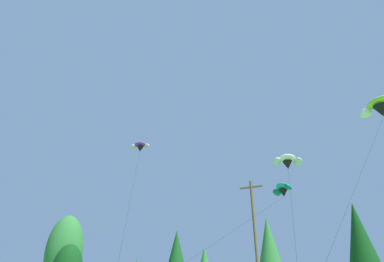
{
  "coord_description": "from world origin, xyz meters",
  "views": [
    {
      "loc": [
        6.78,
        4.44,
        2.41
      ],
      "look_at": [
        -1.79,
        24.81,
        13.73
      ],
      "focal_mm": 30.84,
      "sensor_mm": 36.0,
      "label": 1
    }
  ],
  "objects_px": {
    "parafoil_kite_high_purple": "(140,147)",
    "parafoil_kite_low_white": "(287,162)",
    "utility_pole": "(256,247)",
    "parafoil_kite_mid_lime_white": "(380,107)",
    "parafoil_kite_far_teal": "(282,190)"
  },
  "relations": [
    {
      "from": "parafoil_kite_mid_lime_white",
      "to": "parafoil_kite_low_white",
      "type": "xyz_separation_m",
      "value": [
        -7.87,
        -1.48,
        -4.22
      ]
    },
    {
      "from": "utility_pole",
      "to": "parafoil_kite_low_white",
      "type": "bearing_deg",
      "value": -44.41
    },
    {
      "from": "parafoil_kite_high_purple",
      "to": "parafoil_kite_low_white",
      "type": "bearing_deg",
      "value": -20.82
    },
    {
      "from": "parafoil_kite_far_teal",
      "to": "parafoil_kite_low_white",
      "type": "xyz_separation_m",
      "value": [
        1.31,
        -5.13,
        0.77
      ]
    },
    {
      "from": "utility_pole",
      "to": "parafoil_kite_high_purple",
      "type": "height_order",
      "value": "parafoil_kite_high_purple"
    },
    {
      "from": "parafoil_kite_high_purple",
      "to": "parafoil_kite_mid_lime_white",
      "type": "bearing_deg",
      "value": -12.02
    },
    {
      "from": "parafoil_kite_high_purple",
      "to": "parafoil_kite_far_teal",
      "type": "xyz_separation_m",
      "value": [
        17.5,
        -2.03,
        -8.4
      ]
    },
    {
      "from": "parafoil_kite_high_purple",
      "to": "parafoil_kite_low_white",
      "type": "relative_size",
      "value": 1.67
    },
    {
      "from": "utility_pole",
      "to": "parafoil_kite_mid_lime_white",
      "type": "distance_m",
      "value": 15.85
    },
    {
      "from": "utility_pole",
      "to": "parafoil_kite_high_purple",
      "type": "distance_m",
      "value": 20.3
    },
    {
      "from": "parafoil_kite_mid_lime_white",
      "to": "parafoil_kite_far_teal",
      "type": "bearing_deg",
      "value": 158.33
    },
    {
      "from": "utility_pole",
      "to": "parafoil_kite_mid_lime_white",
      "type": "xyz_separation_m",
      "value": [
        11.91,
        -2.48,
        10.15
      ]
    },
    {
      "from": "parafoil_kite_mid_lime_white",
      "to": "utility_pole",
      "type": "bearing_deg",
      "value": 168.22
    },
    {
      "from": "utility_pole",
      "to": "parafoil_kite_mid_lime_white",
      "type": "height_order",
      "value": "parafoil_kite_mid_lime_white"
    },
    {
      "from": "parafoil_kite_mid_lime_white",
      "to": "parafoil_kite_far_teal",
      "type": "relative_size",
      "value": 1.12
    }
  ]
}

